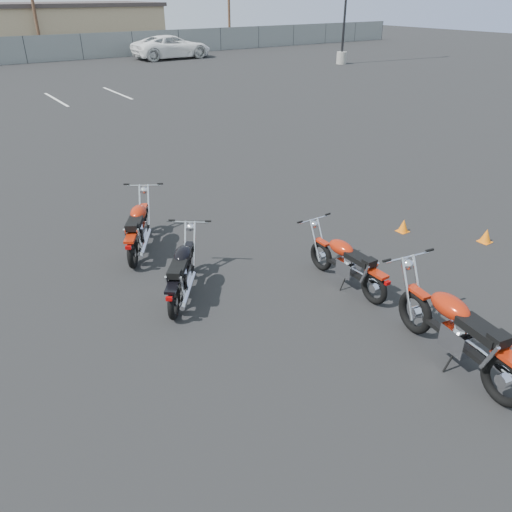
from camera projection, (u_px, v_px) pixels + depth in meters
ground at (267, 310)px, 7.98m from camera, size 120.00×120.00×0.00m
motorcycle_front_red at (139, 228)px, 9.63m from camera, size 1.46×1.96×1.02m
motorcycle_second_black at (182, 272)px, 8.18m from camera, size 1.50×1.76×0.96m
motorcycle_third_red at (347, 263)px, 8.45m from camera, size 0.75×1.94×0.95m
motorcycle_rear_red at (459, 332)px, 6.59m from camera, size 0.93×2.34×1.15m
training_cone_near at (403, 226)px, 10.52m from camera, size 0.23×0.23×0.27m
training_cone_far at (486, 236)px, 10.08m from camera, size 0.24×0.24×0.28m
light_pole_east at (345, 14)px, 33.73m from camera, size 0.80×0.70×11.78m
tan_building_east at (71, 26)px, 44.18m from camera, size 14.40×9.40×3.70m
white_van at (171, 40)px, 37.46m from camera, size 2.77×6.87×2.61m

